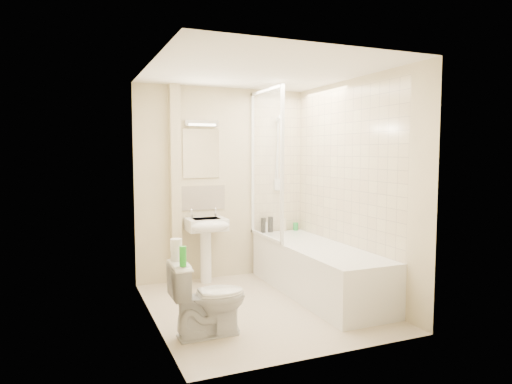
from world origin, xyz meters
name	(u,v)px	position (x,y,z in m)	size (l,w,h in m)	color
floor	(262,306)	(0.00, 0.00, 0.00)	(2.50, 2.50, 0.00)	beige
wall_back	(223,184)	(0.00, 1.25, 1.20)	(2.20, 0.02, 2.40)	beige
wall_left	(152,195)	(-1.10, 0.00, 1.20)	(0.02, 2.50, 2.40)	beige
wall_right	(353,188)	(1.10, 0.00, 1.20)	(0.02, 2.50, 2.40)	beige
ceiling	(262,71)	(0.00, 0.00, 2.40)	(2.20, 2.50, 0.02)	white
tile_back	(277,165)	(0.75, 1.24, 1.42)	(0.70, 0.01, 1.75)	beige
tile_right	(345,167)	(1.09, 0.15, 1.42)	(0.01, 2.10, 1.75)	beige
pipe_boxing	(175,185)	(-0.62, 1.19, 1.20)	(0.12, 0.12, 2.40)	beige
splashback	(202,198)	(-0.28, 1.24, 1.03)	(0.60, 0.01, 0.30)	beige
mirror	(201,154)	(-0.28, 1.24, 1.58)	(0.46, 0.01, 0.60)	white
strip_light	(201,123)	(-0.28, 1.22, 1.95)	(0.42, 0.07, 0.07)	silver
bathtub	(317,269)	(0.75, 0.15, 0.29)	(0.70, 2.10, 0.55)	white
shower_screen	(266,164)	(0.40, 0.80, 1.45)	(0.04, 0.92, 1.80)	white
shower_fixture	(278,156)	(0.75, 1.19, 1.55)	(0.10, 0.16, 0.99)	white
pedestal_sink	(207,232)	(-0.28, 1.01, 0.64)	(0.47, 0.45, 0.91)	white
bottle_black_a	(263,225)	(0.52, 1.16, 0.65)	(0.06, 0.06, 0.19)	black
bottle_white_a	(266,227)	(0.56, 1.16, 0.62)	(0.05, 0.05, 0.14)	white
bottle_black_b	(271,224)	(0.63, 1.16, 0.65)	(0.07, 0.07, 0.20)	black
bottle_cream	(285,225)	(0.83, 1.16, 0.63)	(0.05, 0.05, 0.16)	beige
bottle_green	(296,226)	(1.00, 1.16, 0.60)	(0.07, 0.07, 0.10)	green
toilet	(208,298)	(-0.72, -0.50, 0.33)	(0.66, 0.38, 0.67)	white
toilet_roll_lower	(177,255)	(-0.97, -0.41, 0.72)	(0.10, 0.10, 0.09)	white
toilet_roll_upper	(176,245)	(-0.99, -0.45, 0.81)	(0.10, 0.10, 0.10)	white
green_bottle	(183,256)	(-0.97, -0.64, 0.75)	(0.06, 0.06, 0.17)	green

